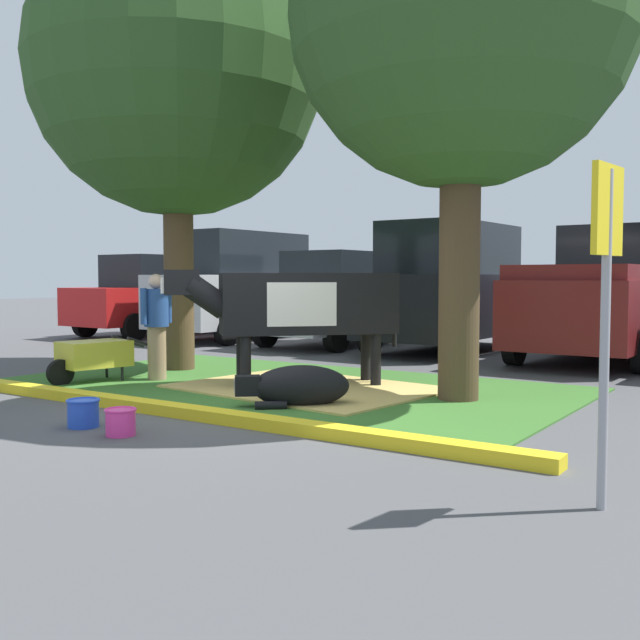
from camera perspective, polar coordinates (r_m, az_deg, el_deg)
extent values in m
plane|color=#4C4C4F|center=(8.40, -7.22, -6.77)|extent=(80.00, 80.00, 0.00)
cube|color=#386B28|center=(9.96, -2.82, -5.09)|extent=(7.54, 4.36, 0.02)
cube|color=yellow|center=(8.23, -12.64, -6.60)|extent=(8.74, 0.24, 0.12)
cube|color=tan|center=(9.63, -1.00, -5.29)|extent=(3.46, 2.76, 0.04)
cylinder|color=brown|center=(11.80, -10.86, 3.67)|extent=(0.47, 0.47, 3.10)
sphere|color=#2D5123|center=(12.24, -11.03, 18.57)|extent=(4.56, 4.56, 4.56)
cylinder|color=#4C3823|center=(8.84, 10.72, 3.83)|extent=(0.48, 0.48, 3.11)
sphere|color=#2D5123|center=(9.36, 10.94, 22.36)|extent=(4.06, 4.06, 4.06)
cube|color=black|center=(9.76, -0.92, 1.30)|extent=(2.10, 2.14, 0.80)
cube|color=white|center=(9.73, -1.79, 1.29)|extent=(1.14, 1.15, 0.56)
cylinder|color=black|center=(9.58, -8.75, 1.82)|extent=(0.67, 0.68, 0.58)
cube|color=black|center=(9.57, -10.67, 2.88)|extent=(0.49, 0.50, 0.32)
cube|color=white|center=(9.56, -11.87, 2.63)|extent=(0.23, 0.23, 0.20)
cylinder|color=black|center=(9.44, -5.77, -3.42)|extent=(0.14, 0.14, 0.72)
cylinder|color=black|center=(9.93, -6.09, -3.09)|extent=(0.14, 0.14, 0.72)
cylinder|color=black|center=(9.78, 4.33, -3.18)|extent=(0.14, 0.14, 0.72)
cylinder|color=black|center=(10.25, 3.55, -2.88)|extent=(0.14, 0.14, 0.72)
cylinder|color=black|center=(10.07, 5.79, -0.08)|extent=(0.06, 0.06, 0.70)
ellipsoid|color=black|center=(8.33, -1.48, -5.15)|extent=(1.14, 1.08, 0.48)
cube|color=black|center=(8.29, -5.63, -5.06)|extent=(0.34, 0.33, 0.22)
cube|color=silver|center=(8.29, -6.46, -5.07)|extent=(0.11, 0.11, 0.16)
cylinder|color=black|center=(8.16, -3.82, -6.62)|extent=(0.33, 0.31, 0.10)
cylinder|color=#9E7F5B|center=(10.69, -12.50, -2.56)|extent=(0.26, 0.26, 0.77)
cylinder|color=#23478C|center=(10.65, -12.54, 0.94)|extent=(0.34, 0.34, 0.53)
sphere|color=beige|center=(10.64, -12.57, 2.93)|extent=(0.21, 0.21, 0.21)
cylinder|color=#23478C|center=(10.78, -11.63, 1.12)|extent=(0.09, 0.09, 0.50)
cylinder|color=#23478C|center=(10.51, -13.48, 1.04)|extent=(0.09, 0.09, 0.50)
cube|color=gold|center=(10.76, -17.04, -2.52)|extent=(0.77, 1.00, 0.36)
cylinder|color=black|center=(10.56, -19.44, -3.87)|extent=(0.17, 0.37, 0.36)
cylinder|color=black|center=(10.74, -15.05, -4.00)|extent=(0.04, 0.04, 0.24)
cylinder|color=black|center=(11.12, -16.17, -3.77)|extent=(0.04, 0.04, 0.24)
cylinder|color=black|center=(10.87, -13.47, -1.77)|extent=(0.15, 0.53, 0.23)
cylinder|color=black|center=(11.25, -14.63, -1.62)|extent=(0.15, 0.53, 0.23)
cylinder|color=#99999E|center=(4.93, 21.16, -1.56)|extent=(0.06, 0.06, 2.13)
cube|color=yellow|center=(4.93, 21.36, 7.93)|extent=(0.09, 0.44, 0.56)
cylinder|color=blue|center=(7.63, -17.84, -6.91)|extent=(0.30, 0.30, 0.26)
torus|color=blue|center=(7.61, -17.85, -5.93)|extent=(0.33, 0.33, 0.02)
cylinder|color=#EA3893|center=(7.14, -15.17, -7.66)|extent=(0.27, 0.27, 0.24)
torus|color=#EA3893|center=(7.12, -15.18, -6.71)|extent=(0.30, 0.30, 0.02)
cube|color=red|center=(19.17, -12.69, 1.16)|extent=(1.92, 4.45, 0.90)
cube|color=black|center=(19.15, -12.72, 3.70)|extent=(1.65, 2.24, 0.80)
cylinder|color=black|center=(20.81, -11.38, 0.10)|extent=(0.24, 0.65, 0.64)
cylinder|color=black|center=(19.54, -7.78, -0.07)|extent=(0.24, 0.65, 0.64)
cylinder|color=black|center=(18.98, -17.70, -0.30)|extent=(0.24, 0.65, 0.64)
cylinder|color=black|center=(17.57, -14.19, -0.52)|extent=(0.24, 0.65, 0.64)
cube|color=#B7B7BC|center=(17.66, -6.15, 1.53)|extent=(2.03, 4.65, 1.20)
cube|color=black|center=(17.66, -6.17, 5.10)|extent=(1.76, 3.25, 1.00)
cylinder|color=black|center=(19.43, -5.30, -0.08)|extent=(0.24, 0.65, 0.64)
cylinder|color=black|center=(18.25, -0.78, -0.28)|extent=(0.24, 0.65, 0.64)
cylinder|color=black|center=(17.29, -11.80, -0.55)|extent=(0.24, 0.65, 0.64)
cylinder|color=black|center=(15.95, -7.17, -0.83)|extent=(0.24, 0.65, 0.64)
cube|color=silver|center=(16.02, 1.50, 0.83)|extent=(1.92, 4.45, 0.90)
cube|color=black|center=(16.01, 1.50, 3.87)|extent=(1.65, 2.24, 0.80)
cylinder|color=black|center=(17.73, 1.68, -0.39)|extent=(0.24, 0.65, 0.64)
cylinder|color=black|center=(16.80, 6.78, -0.62)|extent=(0.24, 0.65, 0.64)
cylinder|color=black|center=(15.45, -4.25, -0.94)|extent=(0.24, 0.65, 0.64)
cylinder|color=black|center=(14.37, 1.27, -1.26)|extent=(0.24, 0.65, 0.64)
cube|color=black|center=(14.89, 10.06, 1.17)|extent=(2.03, 4.65, 1.20)
cube|color=black|center=(14.89, 10.10, 5.40)|extent=(1.76, 3.25, 1.00)
cylinder|color=black|center=(16.68, 9.31, -0.66)|extent=(0.24, 0.65, 0.64)
cylinder|color=black|center=(15.93, 15.45, -0.93)|extent=(0.24, 0.65, 0.64)
cylinder|color=black|center=(14.07, 3.91, -1.36)|extent=(0.24, 0.65, 0.64)
cylinder|color=black|center=(13.17, 10.96, -1.73)|extent=(0.24, 0.65, 0.64)
cube|color=maroon|center=(14.06, 21.20, 0.66)|extent=(2.15, 5.45, 1.10)
cube|color=black|center=(14.97, 22.19, 4.81)|extent=(1.89, 1.85, 1.00)
cube|color=maroon|center=(12.87, 19.91, 3.45)|extent=(1.98, 2.75, 0.24)
cylinder|color=black|center=(16.04, 19.26, -0.96)|extent=(0.24, 0.65, 0.64)
cylinder|color=black|center=(12.72, 14.80, -1.96)|extent=(0.24, 0.65, 0.64)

